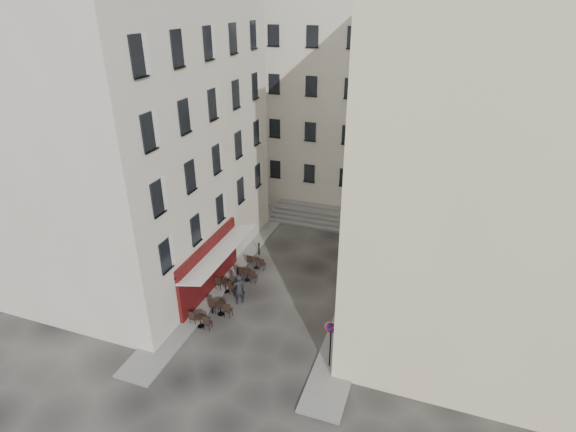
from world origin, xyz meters
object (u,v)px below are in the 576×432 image
at_px(no_parking_sign, 331,336).
at_px(pedestrian, 239,289).
at_px(bistro_table_a, 201,320).
at_px(bistro_table_b, 221,307).

relative_size(no_parking_sign, pedestrian, 1.45).
relative_size(bistro_table_a, pedestrian, 0.68).
bearing_deg(bistro_table_a, no_parking_sign, -4.56).
bearing_deg(bistro_table_b, bistro_table_a, -112.75).
xyz_separation_m(no_parking_sign, bistro_table_b, (-6.95, 1.94, -1.49)).
xyz_separation_m(bistro_table_a, pedestrian, (1.09, 2.73, 0.50)).
xyz_separation_m(no_parking_sign, bistro_table_a, (-7.51, 0.60, -1.52)).
height_order(no_parking_sign, pedestrian, no_parking_sign).
bearing_deg(bistro_table_b, no_parking_sign, -15.57).
distance_m(no_parking_sign, bistro_table_a, 7.69).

